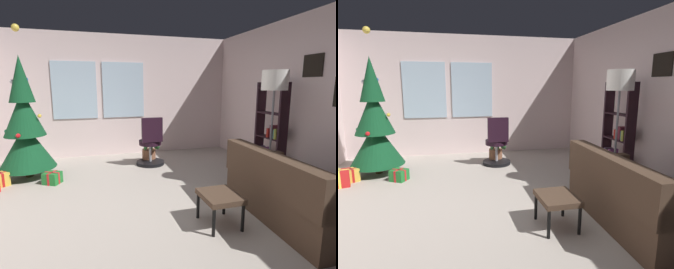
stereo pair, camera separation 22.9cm
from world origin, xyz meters
The scene contains 12 objects.
ground_plane centered at (0.00, 0.00, -0.05)m, with size 5.13×6.29×0.10m, color #AEA398.
wall_back_with_windows centered at (-0.02, 3.19, 1.33)m, with size 5.13×0.12×2.65m.
wall_right_with_frames centered at (2.62, 0.00, 1.33)m, with size 0.12×6.29×2.65m.
couch centered at (1.75, -0.58, 0.28)m, with size 1.63×1.76×0.81m.
footstool centered at (0.72, -0.37, 0.32)m, with size 0.40×0.47×0.37m.
holiday_tree centered at (-1.68, 2.05, 0.84)m, with size 0.91×0.91×2.52m.
gift_box_green centered at (-1.26, 1.57, 0.09)m, with size 0.32×0.31×0.19m.
gift_box_gold centered at (-2.02, 1.69, 0.11)m, with size 0.29×0.28×0.22m.
office_chair centered at (0.50, 2.10, 0.37)m, with size 0.56×0.56×0.96m.
bookshelf centered at (2.35, 0.93, 0.71)m, with size 0.18×0.64×1.62m.
floor_lamp centered at (1.89, 0.33, 1.51)m, with size 0.36×0.36×1.77m.
potted_plant centered at (0.52, 2.33, 0.27)m, with size 0.41×0.37×0.68m.
Camera 1 is at (-0.64, -2.87, 1.56)m, focal length 28.32 mm.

